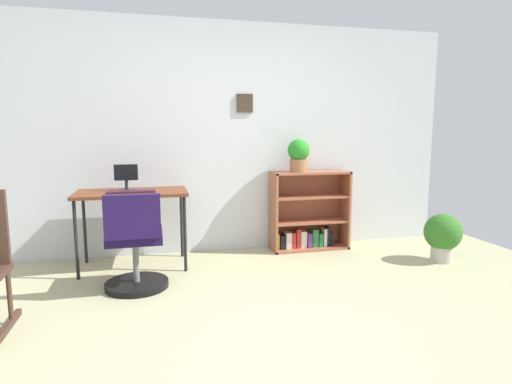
{
  "coord_description": "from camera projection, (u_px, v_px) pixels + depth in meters",
  "views": [
    {
      "loc": [
        -0.67,
        -2.36,
        1.3
      ],
      "look_at": [
        0.2,
        1.19,
        0.77
      ],
      "focal_mm": 29.58,
      "sensor_mm": 36.0,
      "label": 1
    }
  ],
  "objects": [
    {
      "name": "desk",
      "position": [
        132.0,
        198.0,
        3.96
      ],
      "size": [
        1.02,
        0.56,
        0.74
      ],
      "color": "brown",
      "rests_on": "ground_plane"
    },
    {
      "name": "ground_plane",
      "position": [
        270.0,
        342.0,
        2.62
      ],
      "size": [
        6.24,
        6.24,
        0.0
      ],
      "primitive_type": "plane",
      "color": "tan"
    },
    {
      "name": "potted_plant_on_shelf",
      "position": [
        299.0,
        154.0,
        4.49
      ],
      "size": [
        0.23,
        0.23,
        0.35
      ],
      "color": "#9E6642",
      "rests_on": "bookshelf_low"
    },
    {
      "name": "bookshelf_low",
      "position": [
        307.0,
        214.0,
        4.67
      ],
      "size": [
        0.85,
        0.3,
        0.86
      ],
      "color": "#9D583C",
      "rests_on": "ground_plane"
    },
    {
      "name": "potted_plant_floor",
      "position": [
        443.0,
        235.0,
        4.19
      ],
      "size": [
        0.36,
        0.36,
        0.48
      ],
      "color": "#B7B2A8",
      "rests_on": "ground_plane"
    },
    {
      "name": "monitor",
      "position": [
        126.0,
        178.0,
        3.97
      ],
      "size": [
        0.22,
        0.17,
        0.25
      ],
      "color": "#262628",
      "rests_on": "desk"
    },
    {
      "name": "office_chair",
      "position": [
        135.0,
        249.0,
        3.42
      ],
      "size": [
        0.52,
        0.55,
        0.82
      ],
      "color": "black",
      "rests_on": "ground_plane"
    },
    {
      "name": "keyboard",
      "position": [
        131.0,
        192.0,
        3.86
      ],
      "size": [
        0.43,
        0.14,
        0.02
      ],
      "primitive_type": "cube",
      "color": "#361A27",
      "rests_on": "desk"
    },
    {
      "name": "wall_back",
      "position": [
        217.0,
        139.0,
        4.51
      ],
      "size": [
        5.2,
        0.12,
        2.43
      ],
      "color": "silver",
      "rests_on": "ground_plane"
    }
  ]
}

